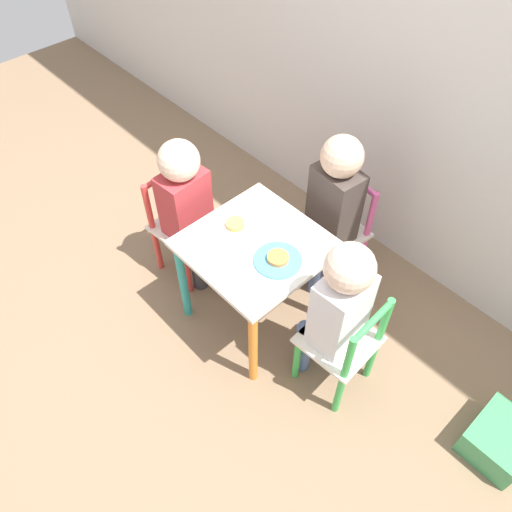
# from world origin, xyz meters

# --- Properties ---
(ground_plane) EXTENTS (6.00, 6.00, 0.00)m
(ground_plane) POSITION_xyz_m (0.00, 0.00, 0.00)
(ground_plane) COLOR #7F664C
(kids_table) EXTENTS (0.51, 0.51, 0.48)m
(kids_table) POSITION_xyz_m (0.00, 0.00, 0.40)
(kids_table) COLOR silver
(kids_table) RESTS_ON ground_plane
(chair_red) EXTENTS (0.28, 0.28, 0.53)m
(chair_red) POSITION_xyz_m (-0.46, -0.04, 0.26)
(chair_red) COLOR silver
(chair_red) RESTS_ON ground_plane
(chair_green) EXTENTS (0.27, 0.27, 0.53)m
(chair_green) POSITION_xyz_m (0.46, 0.02, 0.26)
(chair_green) COLOR silver
(chair_green) RESTS_ON ground_plane
(chair_pink) EXTENTS (0.29, 0.29, 0.53)m
(chair_pink) POSITION_xyz_m (0.05, 0.45, 0.26)
(chair_pink) COLOR silver
(chair_pink) RESTS_ON ground_plane
(child_left) EXTENTS (0.22, 0.21, 0.75)m
(child_left) POSITION_xyz_m (-0.40, -0.03, 0.46)
(child_left) COLOR #38383D
(child_left) RESTS_ON ground_plane
(child_right) EXTENTS (0.22, 0.21, 0.77)m
(child_right) POSITION_xyz_m (0.40, 0.02, 0.47)
(child_right) COLOR #4C608E
(child_right) RESTS_ON ground_plane
(child_back) EXTENTS (0.21, 0.23, 0.79)m
(child_back) POSITION_xyz_m (0.04, 0.40, 0.48)
(child_back) COLOR #4C608E
(child_back) RESTS_ON ground_plane
(plate_left) EXTENTS (0.17, 0.17, 0.03)m
(plate_left) POSITION_xyz_m (-0.12, 0.00, 0.49)
(plate_left) COLOR white
(plate_left) RESTS_ON kids_table
(plate_right) EXTENTS (0.18, 0.18, 0.03)m
(plate_right) POSITION_xyz_m (0.12, 0.00, 0.49)
(plate_right) COLOR #4C9EE0
(plate_right) RESTS_ON kids_table
(storage_bin) EXTENTS (0.21, 0.25, 0.13)m
(storage_bin) POSITION_xyz_m (1.05, 0.25, 0.07)
(storage_bin) COLOR #3D8E56
(storage_bin) RESTS_ON ground_plane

